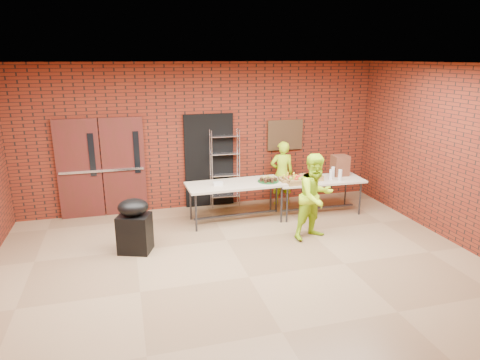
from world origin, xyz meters
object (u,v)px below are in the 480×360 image
object	(u,v)px
table_right	(319,182)
coffee_dispenser	(340,165)
covered_grill	(134,225)
volunteer_man	(315,197)
volunteer_woman	(282,173)
wire_rack	(225,169)
table_left	(236,187)

from	to	relation	value
table_right	coffee_dispenser	bearing A→B (deg)	18.14
coffee_dispenser	covered_grill	bearing A→B (deg)	-166.72
table_right	volunteer_man	world-z (taller)	volunteer_man
table_right	volunteer_woman	size ratio (longest dim) A/B	1.30
wire_rack	covered_grill	world-z (taller)	wire_rack
table_left	coffee_dispenser	size ratio (longest dim) A/B	4.51
table_left	volunteer_woman	bearing A→B (deg)	28.53
wire_rack	table_left	distance (m)	0.99
coffee_dispenser	volunteer_woman	world-z (taller)	volunteer_woman
coffee_dispenser	covered_grill	size ratio (longest dim) A/B	0.46
wire_rack	covered_grill	xyz separation A→B (m)	(-2.08, -1.90, -0.40)
coffee_dispenser	volunteer_woman	xyz separation A→B (m)	(-1.11, 0.63, -0.26)
table_left	table_right	distance (m)	1.84
volunteer_woman	coffee_dispenser	bearing A→B (deg)	157.41
covered_grill	volunteer_woman	bearing A→B (deg)	47.27
covered_grill	volunteer_man	bearing A→B (deg)	15.75
volunteer_woman	volunteer_man	world-z (taller)	volunteer_man
wire_rack	volunteer_man	xyz separation A→B (m)	(1.19, -2.18, -0.07)
covered_grill	volunteer_man	world-z (taller)	volunteer_man
table_left	volunteer_woman	distance (m)	1.50
wire_rack	volunteer_woman	world-z (taller)	wire_rack
volunteer_man	volunteer_woman	bearing A→B (deg)	70.70
table_right	covered_grill	distance (m)	4.00
coffee_dispenser	table_left	bearing A→B (deg)	-176.95
covered_grill	volunteer_man	xyz separation A→B (m)	(3.27, -0.28, 0.33)
volunteer_woman	volunteer_man	bearing A→B (deg)	94.22
coffee_dispenser	covered_grill	distance (m)	4.62
table_right	volunteer_woman	xyz separation A→B (m)	(-0.54, 0.80, 0.03)
coffee_dispenser	wire_rack	bearing A→B (deg)	160.48
table_right	coffee_dispenser	distance (m)	0.66
wire_rack	coffee_dispenser	xyz separation A→B (m)	(2.40, -0.85, 0.12)
table_left	volunteer_woman	size ratio (longest dim) A/B	1.36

